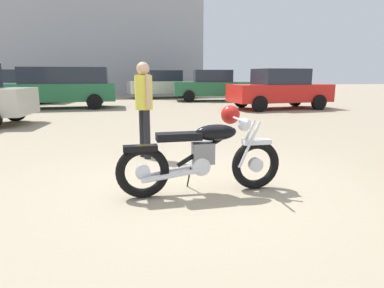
# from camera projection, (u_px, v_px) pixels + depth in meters

# --- Properties ---
(ground_plane) EXTENTS (80.00, 80.00, 0.00)m
(ground_plane) POSITION_uv_depth(u_px,v_px,m) (202.00, 187.00, 4.41)
(ground_plane) COLOR gray
(vintage_motorcycle) EXTENTS (2.08, 0.73, 1.07)m
(vintage_motorcycle) POSITION_uv_depth(u_px,v_px,m) (205.00, 154.00, 4.13)
(vintage_motorcycle) COLOR black
(vintage_motorcycle) RESTS_ON ground_plane
(bystander) EXTENTS (0.30, 0.43, 1.66)m
(bystander) POSITION_uv_depth(u_px,v_px,m) (144.00, 100.00, 5.75)
(bystander) COLOR black
(bystander) RESTS_ON ground_plane
(blue_hatchback_right) EXTENTS (4.36, 2.27, 1.67)m
(blue_hatchback_right) POSITION_uv_depth(u_px,v_px,m) (280.00, 89.00, 14.12)
(blue_hatchback_right) COLOR black
(blue_hatchback_right) RESTS_ON ground_plane
(white_estate_far) EXTENTS (4.34, 2.22, 1.67)m
(white_estate_far) POSITION_uv_depth(u_px,v_px,m) (212.00, 85.00, 18.37)
(white_estate_far) COLOR black
(white_estate_far) RESTS_ON ground_plane
(dark_sedan_left) EXTENTS (4.77, 2.11, 1.74)m
(dark_sedan_left) POSITION_uv_depth(u_px,v_px,m) (62.00, 86.00, 14.34)
(dark_sedan_left) COLOR black
(dark_sedan_left) RESTS_ON ground_plane
(silver_sedan_mid) EXTENTS (4.43, 2.45, 1.67)m
(silver_sedan_mid) POSITION_uv_depth(u_px,v_px,m) (21.00, 86.00, 17.04)
(silver_sedan_mid) COLOR black
(silver_sedan_mid) RESTS_ON ground_plane
(pale_sedan_back) EXTENTS (4.45, 2.53, 1.67)m
(pale_sedan_back) POSITION_uv_depth(u_px,v_px,m) (163.00, 84.00, 20.52)
(pale_sedan_back) COLOR black
(pale_sedan_back) RESTS_ON ground_plane
(industrial_building) EXTENTS (18.69, 13.86, 7.76)m
(industrial_building) POSITION_uv_depth(u_px,v_px,m) (82.00, 44.00, 28.19)
(industrial_building) COLOR #9EA0A8
(industrial_building) RESTS_ON ground_plane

